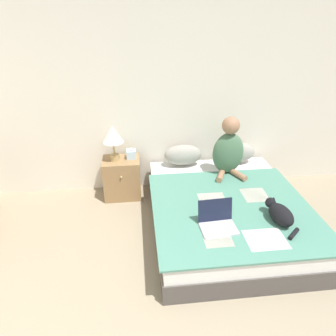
# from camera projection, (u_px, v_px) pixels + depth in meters

# --- Properties ---
(wall_back) EXTENTS (5.61, 0.05, 2.55)m
(wall_back) POSITION_uv_depth(u_px,v_px,m) (163.00, 95.00, 3.73)
(wall_back) COLOR silver
(wall_back) RESTS_ON ground_plane
(bed) EXTENTS (1.65, 1.96, 0.40)m
(bed) POSITION_uv_depth(u_px,v_px,m) (225.00, 212.00, 3.36)
(bed) COLOR #4C4742
(bed) RESTS_ON ground_plane
(pillow_near) EXTENTS (0.49, 0.24, 0.27)m
(pillow_near) POSITION_uv_depth(u_px,v_px,m) (183.00, 155.00, 3.91)
(pillow_near) COLOR gray
(pillow_near) RESTS_ON bed
(pillow_far) EXTENTS (0.49, 0.24, 0.27)m
(pillow_far) POSITION_uv_depth(u_px,v_px,m) (236.00, 152.00, 3.98)
(pillow_far) COLOR gray
(pillow_far) RESTS_ON bed
(person_sitting) EXTENTS (0.39, 0.37, 0.72)m
(person_sitting) POSITION_uv_depth(u_px,v_px,m) (228.00, 150.00, 3.63)
(person_sitting) COLOR #476B4C
(person_sitting) RESTS_ON bed
(cat_tabby) EXTENTS (0.23, 0.49, 0.18)m
(cat_tabby) POSITION_uv_depth(u_px,v_px,m) (280.00, 213.00, 2.86)
(cat_tabby) COLOR black
(cat_tabby) RESTS_ON bed
(laptop_open) EXTENTS (0.35, 0.30, 0.24)m
(laptop_open) POSITION_uv_depth(u_px,v_px,m) (217.00, 222.00, 2.81)
(laptop_open) COLOR #B7B7BC
(laptop_open) RESTS_ON bed
(nightstand) EXTENTS (0.47, 0.38, 0.54)m
(nightstand) POSITION_uv_depth(u_px,v_px,m) (122.00, 178.00, 3.92)
(nightstand) COLOR #937047
(nightstand) RESTS_ON ground_plane
(table_lamp) EXTENTS (0.26, 0.26, 0.45)m
(table_lamp) POSITION_uv_depth(u_px,v_px,m) (113.00, 136.00, 3.64)
(table_lamp) COLOR tan
(table_lamp) RESTS_ON nightstand
(tissue_box) EXTENTS (0.12, 0.12, 0.14)m
(tissue_box) POSITION_uv_depth(u_px,v_px,m) (131.00, 154.00, 3.81)
(tissue_box) COLOR silver
(tissue_box) RESTS_ON nightstand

